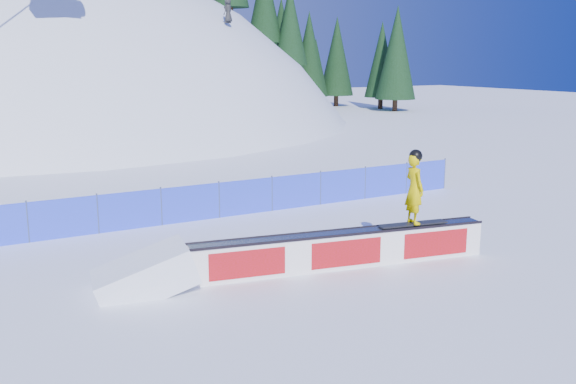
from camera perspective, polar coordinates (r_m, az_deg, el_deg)
ground at (r=17.32m, az=-3.20°, el=-5.87°), size 160.00×160.00×0.00m
snow_hill at (r=61.83m, az=-20.86°, el=-11.05°), size 64.00×64.00×64.00m
treeline at (r=64.60m, az=1.10°, el=14.99°), size 24.65×11.99×21.55m
safety_fence at (r=21.16m, az=-8.63°, el=-1.02°), size 22.05×0.05×1.30m
rail_box at (r=16.48m, az=4.86°, el=-5.12°), size 7.94×1.96×0.96m
snow_ramp at (r=15.38m, az=-12.56°, el=-8.48°), size 2.60×1.88×1.48m
snowboarder at (r=17.03m, az=11.17°, el=0.35°), size 1.94×0.73×2.00m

